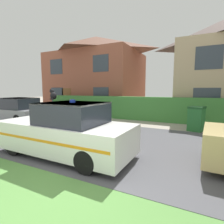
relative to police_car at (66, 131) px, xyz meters
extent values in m
plane|color=#A89E8E|center=(1.23, -1.79, -0.73)|extent=(80.00, 80.00, 0.00)
cube|color=#4C4C51|center=(1.23, 1.89, -0.72)|extent=(28.00, 5.88, 0.01)
cube|color=#568C42|center=(1.23, -2.19, -0.72)|extent=(28.00, 2.29, 0.01)
cube|color=#3D7F38|center=(-0.07, 6.99, 0.03)|extent=(14.38, 0.56, 1.51)
cylinder|color=black|center=(-1.37, 0.75, -0.43)|extent=(0.57, 0.21, 0.57)
cylinder|color=black|center=(-1.38, -0.72, -0.43)|extent=(0.57, 0.21, 0.57)
cylinder|color=black|center=(1.23, 0.72, -0.43)|extent=(0.57, 0.21, 0.57)
cylinder|color=black|center=(1.22, -0.74, -0.43)|extent=(0.57, 0.21, 0.57)
cube|color=white|center=(-0.07, 0.00, -0.15)|extent=(4.21, 1.70, 0.82)
cube|color=#232833|center=(0.27, 0.00, 0.56)|extent=(1.74, 1.52, 0.60)
cube|color=white|center=(0.27, 0.00, 0.84)|extent=(1.74, 1.52, 0.04)
cube|color=orange|center=(-0.07, 0.84, -0.09)|extent=(3.98, 0.04, 0.07)
cube|color=orange|center=(-0.08, -0.84, -0.09)|extent=(3.98, 0.04, 0.07)
cylinder|color=#1933A5|center=(0.27, 0.00, 0.91)|extent=(0.16, 0.16, 0.08)
ellipsoid|color=black|center=(-0.26, -0.19, 1.05)|extent=(0.29, 0.24, 0.21)
ellipsoid|color=white|center=(-0.34, -0.15, 1.04)|extent=(0.10, 0.11, 0.12)
sphere|color=black|center=(-0.36, -0.15, 1.18)|extent=(0.12, 0.12, 0.12)
cone|color=black|center=(-0.34, -0.12, 1.23)|extent=(0.05, 0.05, 0.05)
cone|color=black|center=(-0.37, -0.18, 1.23)|extent=(0.05, 0.05, 0.05)
cylinder|color=black|center=(-0.21, -0.30, 0.97)|extent=(0.20, 0.11, 0.04)
cylinder|color=black|center=(-8.01, 3.81, -0.42)|extent=(0.59, 0.21, 0.58)
cylinder|color=black|center=(-5.56, 3.87, -0.42)|extent=(0.59, 0.21, 0.58)
cylinder|color=black|center=(-5.52, 2.33, -0.42)|extent=(0.59, 0.21, 0.58)
cube|color=gray|center=(-6.77, 3.07, -0.24)|extent=(3.99, 1.84, 0.63)
cube|color=#232833|center=(-6.44, 3.08, 0.41)|extent=(1.99, 1.61, 0.66)
cube|color=gray|center=(-6.44, 3.08, 0.72)|extent=(1.99, 1.61, 0.04)
cube|color=#93513D|center=(-5.82, 11.17, 1.98)|extent=(8.32, 6.09, 5.41)
pyramid|color=brown|center=(-5.82, 11.17, 5.52)|extent=(8.74, 6.40, 1.68)
cube|color=brown|center=(-7.03, 8.12, 0.32)|extent=(1.00, 0.02, 2.10)
cube|color=#333D47|center=(-8.11, 8.12, 0.79)|extent=(1.40, 0.02, 1.30)
cube|color=#333D47|center=(-3.53, 8.12, 0.79)|extent=(1.40, 0.02, 1.30)
cube|color=#333D47|center=(-8.11, 8.12, 3.28)|extent=(1.40, 0.02, 1.30)
cube|color=#333D47|center=(-3.53, 8.12, 3.28)|extent=(1.40, 0.02, 1.30)
cube|color=#333D47|center=(3.84, 7.50, 0.69)|extent=(1.40, 0.02, 1.30)
cube|color=#333D47|center=(3.84, 7.50, 3.02)|extent=(1.40, 0.02, 1.30)
cube|color=#23662D|center=(3.41, 5.17, -0.19)|extent=(0.78, 0.77, 1.08)
cube|color=#184720|center=(3.41, 5.17, 0.40)|extent=(0.81, 0.80, 0.10)
camera|label=1|loc=(3.48, -3.92, 1.21)|focal=28.00mm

